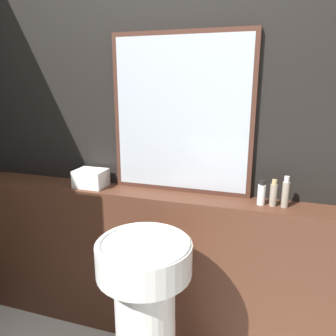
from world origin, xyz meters
name	(u,v)px	position (x,y,z in m)	size (l,w,h in m)	color
wall_back	(173,137)	(0.00, 1.46, 1.25)	(8.00, 0.06, 2.50)	black
vanity_counter	(166,268)	(0.00, 1.33, 0.47)	(2.52, 0.21, 0.94)	#512D1E
pedestal_sink	(145,312)	(0.04, 0.87, 0.52)	(0.43, 0.43, 0.88)	white
mirror	(181,115)	(0.06, 1.41, 1.38)	(0.80, 0.03, 0.88)	#47281E
towel_stack	(91,178)	(-0.48, 1.33, 0.99)	(0.18, 0.15, 0.10)	white
shampoo_bottle	(261,194)	(0.52, 1.33, 1.00)	(0.04, 0.04, 0.13)	white
conditioner_bottle	(273,194)	(0.58, 1.33, 1.01)	(0.04, 0.04, 0.14)	gray
lotion_bottle	(286,193)	(0.63, 1.33, 1.02)	(0.04, 0.04, 0.16)	gray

